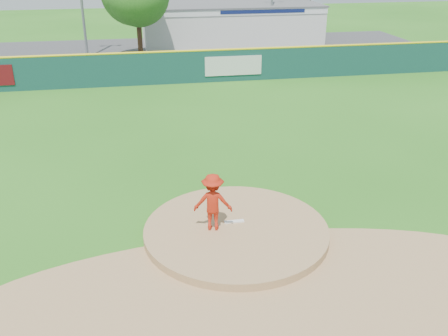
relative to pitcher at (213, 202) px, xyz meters
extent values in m
plane|color=#286B19|center=(0.68, -0.07, -1.13)|extent=(120.00, 120.00, 0.00)
cylinder|color=#9E774C|center=(0.68, -0.07, -1.13)|extent=(5.50, 5.50, 0.50)
cube|color=white|center=(0.68, 0.23, -0.86)|extent=(0.60, 0.15, 0.04)
cylinder|color=#9E774C|center=(0.68, -3.07, -1.12)|extent=(15.40, 15.40, 0.01)
cube|color=#38383A|center=(0.68, 26.93, -1.12)|extent=(44.00, 16.00, 0.02)
imported|color=#B5210F|center=(0.00, 0.00, 0.00)|extent=(1.24, 0.88, 1.75)
imported|color=silver|center=(-1.90, 20.56, -0.46)|extent=(5.08, 3.50, 1.29)
cube|color=silver|center=(6.68, 31.93, 0.47)|extent=(15.00, 8.00, 3.20)
cube|color=white|center=(6.68, 27.91, 1.87)|extent=(15.00, 0.06, 0.55)
cube|color=#0F194C|center=(8.68, 27.87, 1.87)|extent=(7.00, 0.03, 0.28)
cube|color=#59595B|center=(6.68, 31.93, 2.12)|extent=(15.20, 8.20, 0.12)
cube|color=silver|center=(4.23, 17.85, -0.13)|extent=(3.60, 0.04, 1.20)
cube|color=#123C38|center=(0.68, 17.93, -0.13)|extent=(40.00, 0.10, 2.00)
cylinder|color=yellow|center=(0.68, 17.93, 0.87)|extent=(40.00, 0.14, 0.14)
cylinder|color=#382314|center=(-1.32, 24.93, 0.17)|extent=(0.36, 0.36, 2.60)
cylinder|color=#382314|center=(13.68, 35.93, -0.33)|extent=(0.40, 0.40, 1.60)
camera|label=1|loc=(-2.00, -12.61, 6.82)|focal=40.00mm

